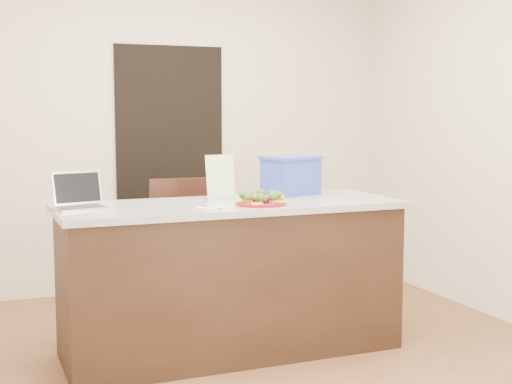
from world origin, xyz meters
name	(u,v)px	position (x,y,z in m)	size (l,w,h in m)	color
ground	(246,364)	(0.00, 0.00, 0.00)	(4.00, 4.00, 0.00)	brown
room_shell	(245,83)	(0.00, 0.00, 1.62)	(4.00, 4.00, 4.00)	white
doorway	(170,168)	(0.10, 1.98, 1.00)	(0.90, 0.02, 2.00)	black
island	(231,277)	(0.00, 0.25, 0.46)	(2.06, 0.76, 0.92)	black
plate	(261,203)	(0.12, 0.08, 0.93)	(0.30, 0.30, 0.02)	maroon
meatballs	(260,198)	(0.12, 0.07, 0.96)	(0.12, 0.12, 0.04)	brown
broccoli	(261,195)	(0.12, 0.08, 0.98)	(0.24, 0.24, 0.04)	#234712
pepper_rings	(261,201)	(0.12, 0.08, 0.94)	(0.27, 0.27, 0.01)	yellow
napkin	(212,207)	(-0.18, 0.06, 0.92)	(0.14, 0.14, 0.01)	white
fork	(208,206)	(-0.20, 0.07, 0.93)	(0.07, 0.14, 0.00)	silver
knife	(218,206)	(-0.15, 0.05, 0.93)	(0.02, 0.20, 0.01)	white
yogurt_bottle	(281,199)	(0.25, 0.08, 0.95)	(0.03, 0.03, 0.07)	white
laptop	(79,198)	(-0.88, 0.34, 0.98)	(0.33, 0.29, 0.21)	#AAAAAE
leaflet	(220,177)	(0.01, 0.46, 1.06)	(0.19, 0.00, 0.27)	white
blue_box	(291,175)	(0.50, 0.48, 1.05)	(0.42, 0.36, 0.25)	#2E3EA8
chair	(186,241)	(-0.07, 0.98, 0.57)	(0.47, 0.47, 1.00)	#371810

